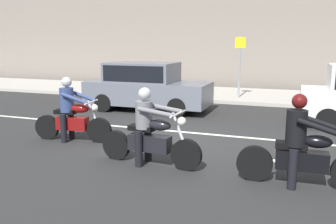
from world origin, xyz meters
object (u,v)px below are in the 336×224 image
Objects in this scene: parked_sedan_slate_gray at (146,86)px; street_sign_post at (240,61)px; motorcycle_with_rider_black_leather at (302,149)px; motorcycle_with_rider_gray at (149,133)px; motorcycle_with_rider_denim_blue at (72,115)px.

street_sign_post is (2.82, 3.35, 0.79)m from parked_sedan_slate_gray.
motorcycle_with_rider_black_leather is 9.22m from street_sign_post.
parked_sedan_slate_gray is 4.45m from street_sign_post.
motorcycle_with_rider_black_leather reaches higher than motorcycle_with_rider_gray.
motorcycle_with_rider_black_leather is 5.44m from motorcycle_with_rider_denim_blue.
motorcycle_with_rider_gray is 0.49× the size of parked_sedan_slate_gray.
motorcycle_with_rider_denim_blue is at bearing 168.51° from motorcycle_with_rider_black_leather.
street_sign_post reaches higher than motorcycle_with_rider_denim_blue.
motorcycle_with_rider_gray is 1.08× the size of motorcycle_with_rider_denim_blue.
parked_sedan_slate_gray is (0.09, 4.40, 0.23)m from motorcycle_with_rider_denim_blue.
motorcycle_with_rider_denim_blue is at bearing 158.81° from motorcycle_with_rider_gray.
street_sign_post is (-2.42, 8.84, 1.03)m from motorcycle_with_rider_black_leather.
motorcycle_with_rider_gray is at bearing -21.19° from motorcycle_with_rider_denim_blue.
parked_sedan_slate_gray is at bearing 114.14° from motorcycle_with_rider_gray.
motorcycle_with_rider_black_leather is 0.86× the size of street_sign_post.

